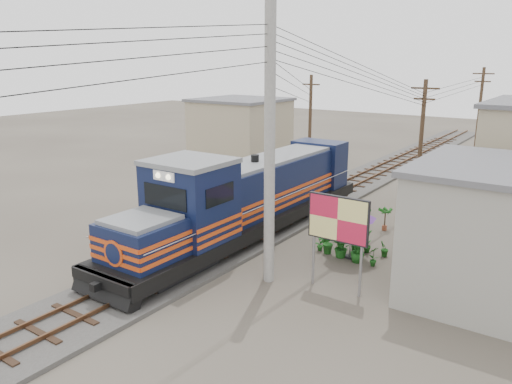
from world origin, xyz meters
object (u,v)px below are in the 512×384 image
Objects in this scene: billboard at (338,222)px; vendor at (435,230)px; market_umbrella at (352,213)px; locomotive at (247,199)px.

billboard is 2.03× the size of vendor.
market_umbrella is at bearing 22.24° from vendor.
locomotive is 6.91× the size of market_umbrella.
billboard is at bearing 46.56° from vendor.
vendor is (2.62, 3.06, -1.13)m from market_umbrella.
locomotive is at bearing 155.19° from billboard.
locomotive is 6.59m from billboard.
vendor is (1.79, 6.13, -1.73)m from billboard.
vendor is (7.71, 3.35, -0.95)m from locomotive.
billboard is (5.92, -2.78, 0.78)m from locomotive.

